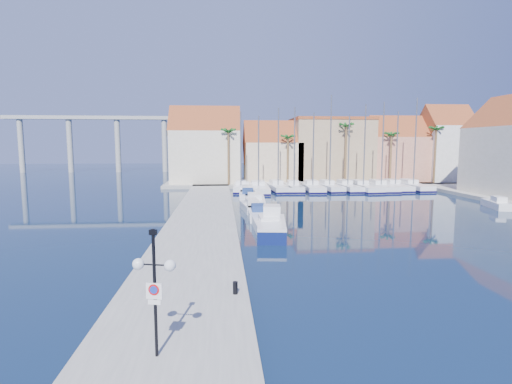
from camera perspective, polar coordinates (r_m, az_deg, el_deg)
ground at (r=26.91m, az=10.83°, el=-8.88°), size 260.00×260.00×0.00m
quay_west at (r=39.08m, az=-7.56°, el=-3.51°), size 6.00×77.00×0.50m
shore_north at (r=75.22m, az=8.29°, el=1.44°), size 54.00×16.00×0.50m
lamp_post at (r=13.09m, az=-14.33°, el=-11.24°), size 1.38×0.61×4.14m
bollard at (r=18.56m, az=-2.98°, el=-13.51°), size 0.23×0.23×0.57m
fishing_boat at (r=32.07m, az=2.28°, el=-4.84°), size 2.90×6.61×2.24m
motorboat_west_0 at (r=33.43m, az=1.65°, el=-4.77°), size 2.20×6.58×1.40m
motorboat_west_1 at (r=39.45m, az=0.30°, el=-2.98°), size 2.00×5.93×1.40m
motorboat_west_2 at (r=43.50m, az=-0.68°, el=-2.05°), size 2.31×5.63×1.40m
motorboat_west_3 at (r=48.43m, az=-0.19°, el=-1.14°), size 2.85×7.53×1.40m
motorboat_west_4 at (r=53.42m, az=-1.17°, el=-0.39°), size 2.51×6.65×1.40m
motorboat_west_5 at (r=57.70m, az=-1.23°, el=0.15°), size 2.63×6.79×1.40m
motorboat_west_6 at (r=63.19m, az=-1.62°, el=0.73°), size 2.49×6.26×1.40m
motorboat_east_1 at (r=52.95m, az=31.17°, el=-1.45°), size 2.64×5.12×1.40m
sailboat_0 at (r=61.81m, az=-2.16°, el=0.68°), size 2.77×8.73×12.11m
sailboat_1 at (r=61.17m, az=0.34°, el=0.57°), size 3.42×11.34×11.45m
sailboat_2 at (r=62.45m, az=3.06°, el=0.73°), size 3.31×9.72×12.71m
sailboat_3 at (r=62.35m, az=5.39°, el=0.72°), size 2.69×8.77×12.80m
sailboat_4 at (r=62.98m, az=8.01°, el=0.71°), size 3.05×9.93×12.00m
sailboat_5 at (r=63.68m, az=10.31°, el=0.79°), size 3.02×9.13×14.71m
sailboat_6 at (r=64.54m, az=12.79°, el=0.75°), size 3.02×9.79×11.80m
sailboat_7 at (r=64.72m, az=14.86°, el=0.72°), size 3.51×10.52×13.28m
sailboat_8 at (r=65.95m, az=17.26°, el=0.76°), size 2.66×9.98×13.64m
sailboat_9 at (r=67.41m, az=19.09°, el=0.80°), size 2.79×9.82×12.29m
sailboat_10 at (r=68.77m, az=21.32°, el=0.85°), size 2.98×9.99×14.39m
building_0 at (r=71.97m, az=-7.23°, el=6.22°), size 12.30×9.00×13.50m
building_1 at (r=72.51m, az=2.35°, el=5.30°), size 10.30×8.00×11.00m
building_2 at (r=75.65m, az=10.59°, el=5.99°), size 14.20×10.20×11.50m
building_3 at (r=78.78m, az=19.26°, el=5.46°), size 10.30×8.00×12.00m
building_4 at (r=81.99m, az=25.36°, el=6.00°), size 8.30×8.00×14.00m
palm_0 at (r=66.94m, az=-3.97°, el=8.40°), size 2.60×2.60×10.15m
palm_1 at (r=67.84m, az=4.59°, el=7.58°), size 2.60×2.60×9.15m
palm_2 at (r=70.23m, az=12.77°, el=8.94°), size 2.60×2.60×11.15m
palm_3 at (r=73.00m, az=18.79°, el=7.56°), size 2.60×2.60×9.65m
palm_4 at (r=76.57m, az=24.36°, el=7.97°), size 2.60×2.60×10.65m
viaduct at (r=111.61m, az=-21.75°, el=7.91°), size 48.00×2.20×14.45m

